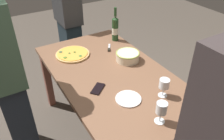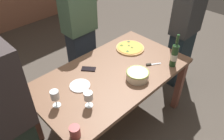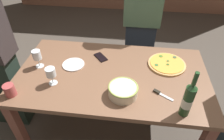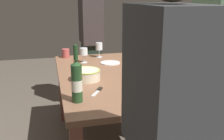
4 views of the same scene
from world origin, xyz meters
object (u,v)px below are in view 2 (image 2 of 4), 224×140
Objects in this scene: cup_amber at (75,132)px; side_plate at (80,86)px; person_guest_left at (185,31)px; wine_glass_near_pizza at (55,95)px; cell_phone at (89,69)px; pizza_knife at (152,64)px; pizza at (130,48)px; dining_table at (112,80)px; serving_bowl at (138,75)px; person_guest_right at (80,28)px; wine_glass_by_bottle at (88,97)px; person_host at (2,129)px; wine_bottle at (174,55)px.

cup_amber is 0.49× the size of side_plate.
person_guest_left is (1.57, -0.16, 0.05)m from side_plate.
cell_phone is at bearing 20.73° from wine_glass_near_pizza.
person_guest_left reaches higher than cell_phone.
pizza_knife is (0.74, -0.27, 0.00)m from side_plate.
pizza is 1.12m from wine_glass_near_pizza.
dining_table is 0.30m from serving_bowl.
wine_glass_near_pizza is at bearing -169.41° from side_plate.
serving_bowl is at bearing -131.05° from pizza.
pizza_knife is 1.02m from person_guest_right.
person_guest_left is at bearing 7.63° from serving_bowl.
wine_glass_by_bottle reaches higher than pizza_knife.
dining_table is 0.86m from person_guest_right.
person_guest_right is at bearing 99.11° from pizza_knife.
side_plate is (-0.82, -0.10, -0.01)m from pizza.
pizza is at bearing -14.96° from person_guest_left.
cell_phone is 0.70m from person_guest_right.
pizza is 1.69× the size of side_plate.
pizza_knife is 1.49m from person_host.
person_guest_right reaches higher than person_guest_left.
cup_amber is 0.06× the size of person_guest_left.
serving_bowl is at bearing 11.78° from person_guest_left.
pizza is at bearing 97.32° from wine_bottle.
person_guest_left is at bearing -2.31° from person_host.
pizza is at bearing 36.55° from person_guest_right.
person_guest_right is (0.58, 0.73, 0.11)m from side_plate.
wine_bottle reaches higher than wine_glass_by_bottle.
person_host is (-0.45, -0.02, -0.01)m from wine_glass_near_pizza.
pizza reaches higher than side_plate.
wine_bottle is at bearing -0.83° from cup_amber.
wine_glass_by_bottle is at bearing -18.70° from person_guest_right.
side_plate is (-0.35, 0.07, 0.10)m from dining_table.
side_plate is at bearing 5.46° from person_host.
person_host is at bearing -42.55° from person_guest_right.
person_guest_right is (0.94, 1.14, 0.07)m from cup_amber.
cup_amber is at bearing -156.60° from pizza.
person_host is (-1.09, -0.00, 0.20)m from dining_table.
pizza is 2.04× the size of wine_glass_near_pizza.
person_host is (-1.20, 0.23, 0.06)m from serving_bowl.
serving_bowl is at bearing 164.04° from wine_bottle.
wine_glass_near_pizza is 1.07× the size of pizza_knife.
dining_table is at bearing -1.34° from wine_glass_near_pizza.
wine_glass_by_bottle reaches higher than pizza.
pizza_knife is at bearing -19.69° from side_plate.
person_guest_left is at bearing -4.15° from dining_table.
wine_glass_near_pizza is at bearing 161.12° from cell_phone.
wine_glass_near_pizza reaches higher than side_plate.
person_host is at bearing -174.31° from side_plate.
cup_amber is 0.55m from side_plate.
person_guest_left is at bearing -5.72° from side_plate.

